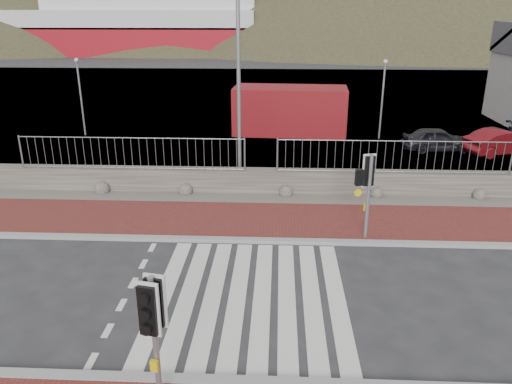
# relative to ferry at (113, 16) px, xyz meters

# --- Properties ---
(ground) EXTENTS (220.00, 220.00, 0.00)m
(ground) POSITION_rel_ferry_xyz_m (24.65, -67.90, -5.36)
(ground) COLOR #28282B
(ground) RESTS_ON ground
(sidewalk_far) EXTENTS (40.00, 3.00, 0.08)m
(sidewalk_far) POSITION_rel_ferry_xyz_m (24.65, -63.40, -5.32)
(sidewalk_far) COLOR maroon
(sidewalk_far) RESTS_ON ground
(kerb_near) EXTENTS (40.00, 0.25, 0.12)m
(kerb_near) POSITION_rel_ferry_xyz_m (24.65, -70.90, -5.31)
(kerb_near) COLOR gray
(kerb_near) RESTS_ON ground
(kerb_far) EXTENTS (40.00, 0.25, 0.12)m
(kerb_far) POSITION_rel_ferry_xyz_m (24.65, -64.90, -5.31)
(kerb_far) COLOR gray
(kerb_far) RESTS_ON ground
(zebra_crossing) EXTENTS (4.62, 5.60, 0.01)m
(zebra_crossing) POSITION_rel_ferry_xyz_m (24.65, -67.90, -5.36)
(zebra_crossing) COLOR silver
(zebra_crossing) RESTS_ON ground
(gravel_strip) EXTENTS (40.00, 1.50, 0.06)m
(gravel_strip) POSITION_rel_ferry_xyz_m (24.65, -61.40, -5.33)
(gravel_strip) COLOR #59544C
(gravel_strip) RESTS_ON ground
(stone_wall) EXTENTS (40.00, 0.60, 0.90)m
(stone_wall) POSITION_rel_ferry_xyz_m (24.65, -60.60, -4.91)
(stone_wall) COLOR #49453C
(stone_wall) RESTS_ON ground
(railing) EXTENTS (18.07, 0.07, 1.22)m
(railing) POSITION_rel_ferry_xyz_m (24.65, -60.75, -3.54)
(railing) COLOR gray
(railing) RESTS_ON stone_wall
(quay) EXTENTS (120.00, 40.00, 0.50)m
(quay) POSITION_rel_ferry_xyz_m (24.65, -40.00, -5.36)
(quay) COLOR #4C4C4F
(quay) RESTS_ON ground
(water) EXTENTS (220.00, 50.00, 0.05)m
(water) POSITION_rel_ferry_xyz_m (24.65, -5.00, -5.36)
(water) COLOR #3F4C54
(water) RESTS_ON ground
(ferry) EXTENTS (50.00, 16.00, 20.00)m
(ferry) POSITION_rel_ferry_xyz_m (0.00, 0.00, 0.00)
(ferry) COLOR maroon
(ferry) RESTS_ON ground
(hills_backdrop) EXTENTS (254.00, 90.00, 100.00)m
(hills_backdrop) POSITION_rel_ferry_xyz_m (31.40, 20.00, -28.42)
(hills_backdrop) COLOR #2D2F1C
(hills_backdrop) RESTS_ON ground
(traffic_signal_near) EXTENTS (0.41, 0.29, 2.60)m
(traffic_signal_near) POSITION_rel_ferry_xyz_m (23.30, -71.52, -3.49)
(traffic_signal_near) COLOR gray
(traffic_signal_near) RESTS_ON ground
(traffic_signal_far) EXTENTS (0.66, 0.33, 2.66)m
(traffic_signal_far) POSITION_rel_ferry_xyz_m (27.92, -64.54, -3.43)
(traffic_signal_far) COLOR gray
(traffic_signal_far) RESTS_ON ground
(streetlight) EXTENTS (1.73, 0.81, 8.51)m
(streetlight) POSITION_rel_ferry_xyz_m (23.92, -59.85, -0.57)
(streetlight) COLOR gray
(streetlight) RESTS_ON ground
(shipping_container) EXTENTS (6.26, 2.93, 2.55)m
(shipping_container) POSITION_rel_ferry_xyz_m (25.87, -51.02, -4.09)
(shipping_container) COLOR maroon
(shipping_container) RESTS_ON ground
(car_a) EXTENTS (3.41, 1.53, 1.14)m
(car_a) POSITION_rel_ferry_xyz_m (33.02, -54.31, -4.79)
(car_a) COLOR black
(car_a) RESTS_ON ground
(car_b) EXTENTS (3.87, 2.43, 1.20)m
(car_b) POSITION_rel_ferry_xyz_m (35.90, -54.79, -4.76)
(car_b) COLOR #600D13
(car_b) RESTS_ON ground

